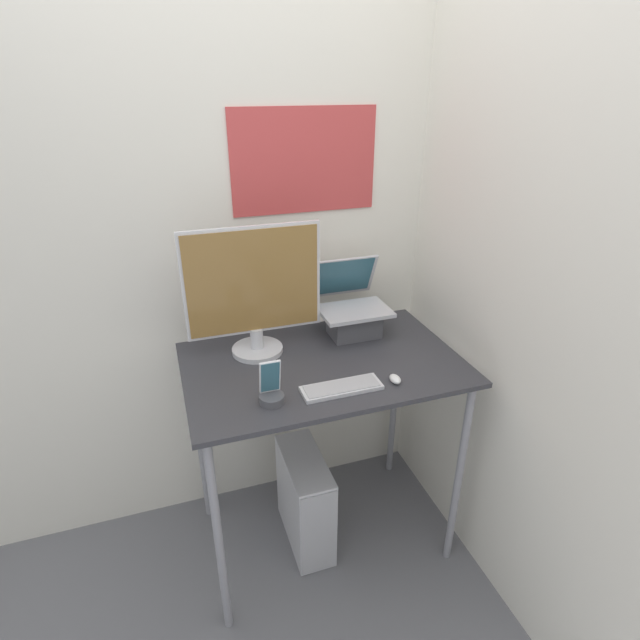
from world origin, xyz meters
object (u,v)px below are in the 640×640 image
Objects in this scene: laptop at (352,314)px; monitor at (254,294)px; computer_tower at (305,500)px; keyboard at (343,387)px; cell_phone at (271,392)px; mouse at (395,379)px.

laptop is 0.45m from monitor.
keyboard is at bearing -68.50° from computer_tower.
monitor reaches higher than keyboard.
monitor reaches higher than computer_tower.
laptop is at bearing 40.97° from cell_phone.
cell_phone reaches higher than computer_tower.
cell_phone is at bearing -94.47° from monitor.
monitor is at bearing 85.53° from cell_phone.
laptop reaches higher than computer_tower.
laptop is 0.59m from cell_phone.
laptop is 0.42m from mouse.
keyboard is 0.19m from mouse.
monitor is 0.41m from cell_phone.
mouse is at bearing -39.27° from computer_tower.
monitor is 3.29× the size of cell_phone.
cell_phone is (-0.45, -0.39, -0.05)m from laptop.
keyboard is 0.25m from cell_phone.
monitor is at bearing 138.03° from mouse.
mouse is at bearing -4.80° from keyboard.
monitor reaches higher than mouse.
keyboard is 4.89× the size of mouse.
mouse is at bearing -41.97° from monitor.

